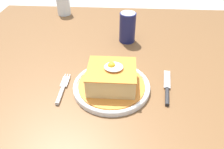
% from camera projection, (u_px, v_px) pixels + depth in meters
% --- Properties ---
extents(dining_table, '(1.32, 1.06, 0.76)m').
position_uv_depth(dining_table, '(119.00, 81.00, 0.87)').
color(dining_table, brown).
rests_on(dining_table, ground_plane).
extents(main_plate, '(0.24, 0.24, 0.02)m').
position_uv_depth(main_plate, '(112.00, 86.00, 0.69)').
color(main_plate, white).
rests_on(main_plate, dining_table).
extents(sandwich_meal, '(0.21, 0.21, 0.09)m').
position_uv_depth(sandwich_meal, '(112.00, 78.00, 0.67)').
color(sandwich_meal, orange).
rests_on(sandwich_meal, main_plate).
extents(fork, '(0.02, 0.14, 0.01)m').
position_uv_depth(fork, '(62.00, 90.00, 0.68)').
color(fork, silver).
rests_on(fork, dining_table).
extents(knife, '(0.04, 0.17, 0.01)m').
position_uv_depth(knife, '(167.00, 91.00, 0.68)').
color(knife, '#262628').
rests_on(knife, dining_table).
extents(soda_can, '(0.07, 0.07, 0.12)m').
position_uv_depth(soda_can, '(127.00, 27.00, 0.90)').
color(soda_can, '#191E51').
rests_on(soda_can, dining_table).
extents(drinking_glass, '(0.07, 0.07, 0.10)m').
position_uv_depth(drinking_glass, '(63.00, 6.00, 1.14)').
color(drinking_glass, '#3F2314').
rests_on(drinking_glass, dining_table).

